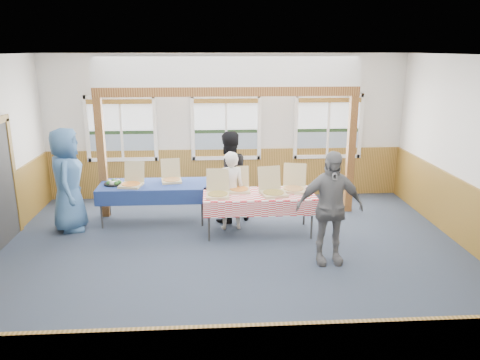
# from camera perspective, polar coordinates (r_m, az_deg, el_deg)

# --- Properties ---
(floor) EXTENTS (8.00, 8.00, 0.00)m
(floor) POSITION_cam_1_polar(r_m,az_deg,el_deg) (7.61, -0.69, -9.91)
(floor) COLOR #26313E
(floor) RESTS_ON ground
(ceiling) EXTENTS (8.00, 8.00, 0.00)m
(ceiling) POSITION_cam_1_polar(r_m,az_deg,el_deg) (6.86, -0.78, 14.95)
(ceiling) COLOR white
(ceiling) RESTS_ON wall_back
(wall_back) EXTENTS (8.00, 0.00, 8.00)m
(wall_back) POSITION_cam_1_polar(r_m,az_deg,el_deg) (10.49, -1.71, 6.46)
(wall_back) COLOR silver
(wall_back) RESTS_ON floor
(wall_front) EXTENTS (8.00, 0.00, 8.00)m
(wall_front) POSITION_cam_1_polar(r_m,az_deg,el_deg) (3.77, 2.03, -11.03)
(wall_front) COLOR silver
(wall_front) RESTS_ON floor
(wainscot_back) EXTENTS (7.98, 0.05, 1.10)m
(wainscot_back) POSITION_cam_1_polar(r_m,az_deg,el_deg) (10.69, -1.66, 0.88)
(wainscot_back) COLOR brown
(wainscot_back) RESTS_ON floor
(wainscot_right) EXTENTS (0.05, 6.98, 1.10)m
(wainscot_right) POSITION_cam_1_polar(r_m,az_deg,el_deg) (8.55, 27.06, -4.78)
(wainscot_right) COLOR brown
(wainscot_right) RESTS_ON floor
(window_left) EXTENTS (1.56, 0.10, 1.46)m
(window_left) POSITION_cam_1_polar(r_m,az_deg,el_deg) (10.61, -14.30, 6.52)
(window_left) COLOR white
(window_left) RESTS_ON wall_back
(window_mid) EXTENTS (1.56, 0.10, 1.46)m
(window_mid) POSITION_cam_1_polar(r_m,az_deg,el_deg) (10.44, -1.71, 6.85)
(window_mid) COLOR white
(window_mid) RESTS_ON wall_back
(window_right) EXTENTS (1.56, 0.10, 1.46)m
(window_right) POSITION_cam_1_polar(r_m,az_deg,el_deg) (10.76, 10.71, 6.86)
(window_right) COLOR white
(window_right) RESTS_ON wall_back
(post_left) EXTENTS (0.15, 0.15, 2.40)m
(post_left) POSITION_cam_1_polar(r_m,az_deg,el_deg) (9.63, -16.49, 2.54)
(post_left) COLOR #572D13
(post_left) RESTS_ON floor
(post_right) EXTENTS (0.15, 0.15, 2.40)m
(post_right) POSITION_cam_1_polar(r_m,az_deg,el_deg) (9.81, 13.34, 3.00)
(post_right) COLOR #572D13
(post_right) RESTS_ON floor
(cross_beam) EXTENTS (5.15, 0.18, 0.18)m
(cross_beam) POSITION_cam_1_polar(r_m,az_deg,el_deg) (9.19, -1.50, 10.73)
(cross_beam) COLOR #572D13
(cross_beam) RESTS_ON post_left
(table_left) EXTENTS (2.23, 1.43, 0.76)m
(table_left) POSITION_cam_1_polar(r_m,az_deg,el_deg) (9.25, -10.53, -0.77)
(table_left) COLOR #303030
(table_left) RESTS_ON floor
(table_right) EXTENTS (2.14, 1.28, 0.76)m
(table_right) POSITION_cam_1_polar(r_m,az_deg,el_deg) (8.51, 2.32, -1.99)
(table_right) COLOR #303030
(table_right) RESTS_ON floor
(pizza_box_a) EXTENTS (0.48, 0.55, 0.43)m
(pizza_box_a) POSITION_cam_1_polar(r_m,az_deg,el_deg) (9.17, -13.08, -0.29)
(pizza_box_a) COLOR #C3B482
(pizza_box_a) RESTS_ON table_left
(pizza_box_b) EXTENTS (0.44, 0.51, 0.41)m
(pizza_box_b) POSITION_cam_1_polar(r_m,az_deg,el_deg) (9.34, -8.36, 0.23)
(pizza_box_b) COLOR #C3B482
(pizza_box_b) RESTS_ON table_left
(pizza_box_c) EXTENTS (0.42, 0.50, 0.44)m
(pizza_box_c) POSITION_cam_1_polar(r_m,az_deg,el_deg) (8.33, -2.74, -1.51)
(pizza_box_c) COLOR #C3B482
(pizza_box_c) RESTS_ON table_right
(pizza_box_d) EXTENTS (0.39, 0.47, 0.42)m
(pizza_box_d) POSITION_cam_1_polar(r_m,az_deg,el_deg) (8.63, -0.11, -0.90)
(pizza_box_d) COLOR #C3B482
(pizza_box_d) RESTS_ON table_right
(pizza_box_e) EXTENTS (0.52, 0.59, 0.47)m
(pizza_box_e) POSITION_cam_1_polar(r_m,az_deg,el_deg) (8.42, 4.02, -1.33)
(pizza_box_e) COLOR #C3B482
(pizza_box_e) RESTS_ON table_right
(pizza_box_f) EXTENTS (0.53, 0.60, 0.46)m
(pizza_box_f) POSITION_cam_1_polar(r_m,az_deg,el_deg) (8.70, 6.56, -0.85)
(pizza_box_f) COLOR #C3B482
(pizza_box_f) RESTS_ON table_right
(veggie_tray) EXTENTS (0.38, 0.38, 0.09)m
(veggie_tray) POSITION_cam_1_polar(r_m,az_deg,el_deg) (9.35, -15.12, -0.35)
(veggie_tray) COLOR black
(veggie_tray) RESTS_ON table_left
(drink_glass) EXTENTS (0.07, 0.07, 0.15)m
(drink_glass) POSITION_cam_1_polar(r_m,az_deg,el_deg) (8.36, 8.31, -1.54)
(drink_glass) COLOR #A3721B
(drink_glass) RESTS_ON table_right
(woman_white) EXTENTS (0.59, 0.43, 1.49)m
(woman_white) POSITION_cam_1_polar(r_m,az_deg,el_deg) (8.69, -1.19, -1.29)
(woman_white) COLOR silver
(woman_white) RESTS_ON floor
(woman_black) EXTENTS (1.08, 0.99, 1.79)m
(woman_black) POSITION_cam_1_polar(r_m,az_deg,el_deg) (9.05, -1.45, 0.37)
(woman_black) COLOR black
(woman_black) RESTS_ON floor
(man_blue) EXTENTS (0.75, 1.03, 1.93)m
(man_blue) POSITION_cam_1_polar(r_m,az_deg,el_deg) (9.15, -20.32, 0.01)
(man_blue) COLOR #3D6699
(man_blue) RESTS_ON floor
(person_grey) EXTENTS (1.07, 0.46, 1.81)m
(person_grey) POSITION_cam_1_polar(r_m,az_deg,el_deg) (7.41, 10.86, -3.36)
(person_grey) COLOR slate
(person_grey) RESTS_ON floor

